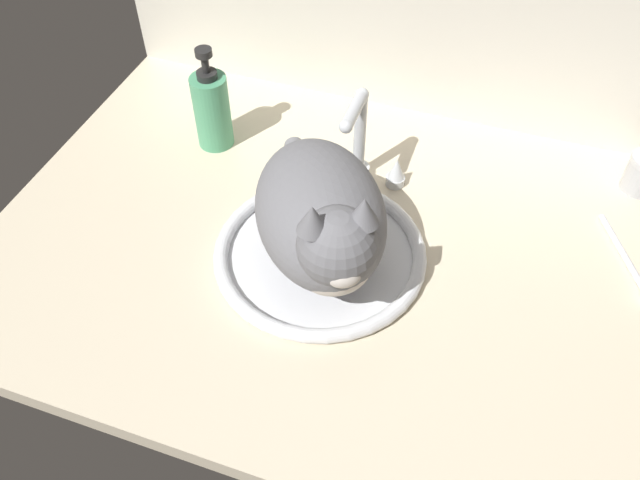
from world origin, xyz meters
The scene contains 7 objects.
countertop centered at (0.00, 0.00, 1.50)cm, with size 114.38×75.10×3.00cm, color beige.
backsplash_wall centered at (0.00, 38.75, 16.80)cm, with size 114.38×2.40×33.60cm, color silver.
sink_basin centered at (-4.97, -2.99, 3.96)cm, with size 32.25×32.25×2.21cm.
faucet centered at (-4.97, 15.78, 10.06)cm, with size 16.48×11.19×17.65cm.
cat centered at (-4.00, -4.64, 13.47)cm, with size 29.50×36.71×20.09cm.
soap_pump_bottle centered at (-31.56, 16.91, 10.22)cm, with size 6.28×6.28×18.92cm.
toothbrush centered at (39.16, 11.28, 3.62)cm, with size 8.80×16.32×1.70cm.
Camera 1 is at (16.24, -64.51, 79.14)cm, focal length 36.89 mm.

